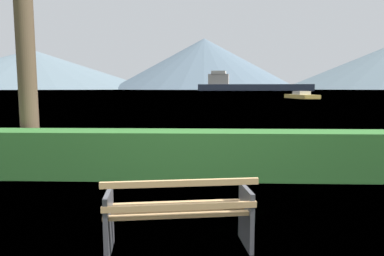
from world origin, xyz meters
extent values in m
plane|color=#4C6B33|center=(0.00, 0.00, 0.00)|extent=(1400.00, 1400.00, 0.00)
plane|color=#6B8EA3|center=(0.00, 306.58, 0.00)|extent=(620.00, 620.00, 0.00)
cube|color=tan|center=(0.03, -0.19, 0.45)|extent=(1.61, 0.29, 0.04)
cube|color=tan|center=(0.00, 0.00, 0.45)|extent=(1.61, 0.29, 0.04)
cube|color=tan|center=(-0.03, 0.19, 0.45)|extent=(1.61, 0.29, 0.04)
cube|color=tan|center=(0.04, -0.26, 0.57)|extent=(1.61, 0.27, 0.06)
cube|color=tan|center=(0.04, -0.31, 0.84)|extent=(1.61, 0.27, 0.06)
cube|color=#4C4C51|center=(-0.76, -0.13, 0.34)|extent=(0.12, 0.51, 0.68)
cube|color=#4C4C51|center=(0.76, 0.09, 0.34)|extent=(0.12, 0.51, 0.68)
cube|color=#387A33|center=(0.00, 3.10, 0.47)|extent=(9.81, 0.80, 0.95)
cylinder|color=brown|center=(-3.65, 3.86, 2.73)|extent=(0.40, 0.40, 5.46)
cube|color=#2D384C|center=(37.78, 255.63, 2.37)|extent=(84.48, 21.99, 4.74)
cube|color=beige|center=(11.22, 259.02, 8.54)|extent=(16.25, 12.17, 7.59)
cube|color=silver|center=(11.22, 259.02, 13.52)|extent=(11.91, 12.74, 2.37)
cube|color=gold|center=(17.57, 58.42, 0.33)|extent=(4.41, 8.61, 0.67)
cube|color=beige|center=(17.57, 58.42, 0.99)|extent=(2.56, 3.29, 0.64)
cone|color=slate|center=(-284.53, 566.65, 32.49)|extent=(404.84, 404.84, 64.99)
cone|color=slate|center=(0.00, 545.60, 39.56)|extent=(291.79, 291.79, 79.13)
camera|label=1|loc=(0.28, -3.71, 1.79)|focal=32.26mm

